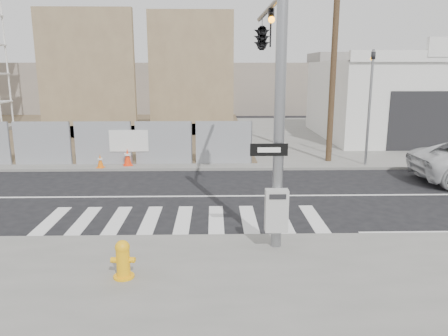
{
  "coord_description": "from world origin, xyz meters",
  "views": [
    {
      "loc": [
        0.94,
        -15.1,
        4.51
      ],
      "look_at": [
        1.26,
        -1.56,
        1.4
      ],
      "focal_mm": 35.0,
      "sensor_mm": 36.0,
      "label": 1
    }
  ],
  "objects_px": {
    "signal_pole": "(267,59)",
    "auto_shop": "(416,99)",
    "traffic_cone_d": "(128,157)",
    "fire_hydrant": "(123,259)",
    "traffic_cone_c": "(100,161)"
  },
  "relations": [
    {
      "from": "auto_shop",
      "to": "traffic_cone_c",
      "type": "height_order",
      "value": "auto_shop"
    },
    {
      "from": "traffic_cone_d",
      "to": "fire_hydrant",
      "type": "bearing_deg",
      "value": -79.64
    },
    {
      "from": "auto_shop",
      "to": "traffic_cone_d",
      "type": "distance_m",
      "value": 19.06
    },
    {
      "from": "fire_hydrant",
      "to": "traffic_cone_d",
      "type": "relative_size",
      "value": 1.06
    },
    {
      "from": "signal_pole",
      "to": "traffic_cone_d",
      "type": "bearing_deg",
      "value": 129.48
    },
    {
      "from": "signal_pole",
      "to": "auto_shop",
      "type": "bearing_deg",
      "value": 52.54
    },
    {
      "from": "signal_pole",
      "to": "fire_hydrant",
      "type": "height_order",
      "value": "signal_pole"
    },
    {
      "from": "fire_hydrant",
      "to": "traffic_cone_c",
      "type": "relative_size",
      "value": 1.37
    },
    {
      "from": "traffic_cone_c",
      "to": "traffic_cone_d",
      "type": "xyz_separation_m",
      "value": [
        1.14,
        0.45,
        0.09
      ]
    },
    {
      "from": "signal_pole",
      "to": "auto_shop",
      "type": "height_order",
      "value": "signal_pole"
    },
    {
      "from": "auto_shop",
      "to": "traffic_cone_d",
      "type": "height_order",
      "value": "auto_shop"
    },
    {
      "from": "auto_shop",
      "to": "fire_hydrant",
      "type": "relative_size",
      "value": 14.2
    },
    {
      "from": "auto_shop",
      "to": "traffic_cone_d",
      "type": "bearing_deg",
      "value": -154.04
    },
    {
      "from": "signal_pole",
      "to": "traffic_cone_c",
      "type": "distance_m",
      "value": 10.14
    },
    {
      "from": "traffic_cone_c",
      "to": "traffic_cone_d",
      "type": "relative_size",
      "value": 0.78
    }
  ]
}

